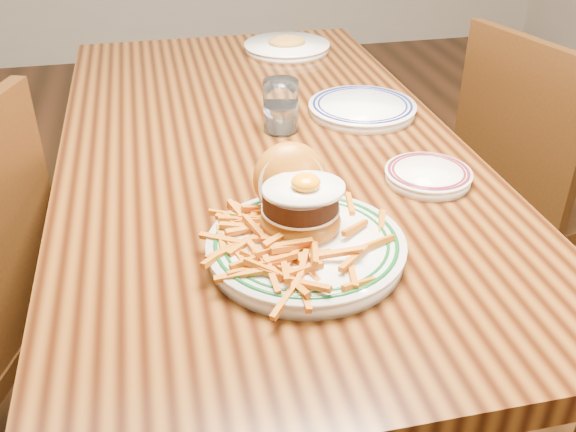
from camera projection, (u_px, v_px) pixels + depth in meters
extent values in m
plane|color=black|center=(267.00, 385.00, 1.79)|extent=(6.00, 6.00, 0.00)
cube|color=black|center=(261.00, 150.00, 1.40)|extent=(0.85, 1.60, 0.05)
cylinder|color=black|center=(117.00, 167.00, 2.15)|extent=(0.07, 0.07, 0.70)
cylinder|color=black|center=(327.00, 147.00, 2.28)|extent=(0.07, 0.07, 0.70)
cylinder|color=#381D0B|center=(74.00, 364.00, 1.56)|extent=(0.04, 0.04, 0.42)
cube|color=#381D0B|center=(551.00, 192.00, 1.85)|extent=(0.51, 0.51, 0.04)
cube|color=#381D0B|center=(517.00, 126.00, 1.65)|extent=(0.13, 0.41, 0.45)
cylinder|color=#381D0B|center=(535.00, 214.00, 2.17)|extent=(0.04, 0.04, 0.41)
cylinder|color=#381D0B|center=(451.00, 241.00, 2.03)|extent=(0.04, 0.04, 0.41)
cylinder|color=#381D0B|center=(535.00, 306.00, 1.76)|extent=(0.04, 0.04, 0.41)
cylinder|color=white|center=(306.00, 251.00, 1.01)|extent=(0.31, 0.31, 0.02)
cylinder|color=white|center=(306.00, 243.00, 1.00)|extent=(0.31, 0.31, 0.01)
torus|color=#0B4219|center=(306.00, 241.00, 1.00)|extent=(0.29, 0.29, 0.01)
torus|color=#0B4219|center=(306.00, 241.00, 1.00)|extent=(0.26, 0.26, 0.01)
ellipsoid|color=#9B4D14|center=(300.00, 220.00, 1.03)|extent=(0.13, 0.13, 0.06)
cylinder|color=#DBB789|center=(300.00, 209.00, 1.01)|extent=(0.13, 0.13, 0.00)
cylinder|color=black|center=(301.00, 199.00, 1.00)|extent=(0.12, 0.12, 0.03)
ellipsoid|color=white|center=(304.00, 189.00, 0.99)|extent=(0.13, 0.11, 0.01)
ellipsoid|color=orange|center=(306.00, 182.00, 0.98)|extent=(0.05, 0.05, 0.03)
ellipsoid|color=#9B4D14|center=(290.00, 179.00, 1.07)|extent=(0.13, 0.11, 0.14)
cylinder|color=#DBB789|center=(293.00, 186.00, 1.05)|extent=(0.11, 0.04, 0.11)
cylinder|color=white|center=(428.00, 177.00, 1.23)|extent=(0.16, 0.16, 0.02)
cylinder|color=white|center=(428.00, 172.00, 1.22)|extent=(0.17, 0.17, 0.01)
torus|color=#591422|center=(429.00, 171.00, 1.22)|extent=(0.16, 0.16, 0.01)
torus|color=#591422|center=(429.00, 171.00, 1.22)|extent=(0.14, 0.14, 0.01)
cube|color=silver|center=(436.00, 168.00, 1.23)|extent=(0.08, 0.08, 0.00)
cylinder|color=white|center=(362.00, 110.00, 1.51)|extent=(0.25, 0.25, 0.02)
cylinder|color=white|center=(362.00, 105.00, 1.50)|extent=(0.25, 0.25, 0.01)
torus|color=#101652|center=(362.00, 104.00, 1.50)|extent=(0.23, 0.23, 0.01)
torus|color=#101652|center=(362.00, 104.00, 1.50)|extent=(0.21, 0.21, 0.01)
cylinder|color=white|center=(281.00, 106.00, 1.40)|extent=(0.08, 0.08, 0.12)
cylinder|color=silver|center=(281.00, 118.00, 1.42)|extent=(0.07, 0.07, 0.06)
cylinder|color=white|center=(287.00, 48.00, 1.92)|extent=(0.25, 0.25, 0.02)
cylinder|color=white|center=(287.00, 44.00, 1.91)|extent=(0.26, 0.26, 0.01)
ellipsoid|color=#B68A34|center=(287.00, 42.00, 1.91)|extent=(0.11, 0.09, 0.03)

